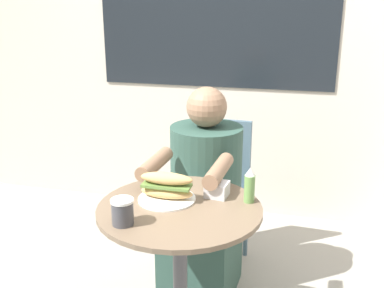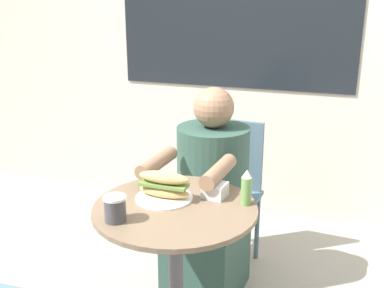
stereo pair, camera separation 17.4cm
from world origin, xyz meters
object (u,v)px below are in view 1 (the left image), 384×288
Objects in this scene: condiment_bottle at (250,186)px; sandwich_on_plate at (167,188)px; diner_chair at (218,180)px; seated_diner at (204,211)px; drink_cup at (123,212)px; cafe_table at (180,252)px.

sandwich_on_plate is at bearing -168.84° from condiment_bottle.
diner_chair is 0.86m from condiment_bottle.
seated_diner is 4.77× the size of sandwich_on_plate.
drink_cup is at bearing -110.68° from sandwich_on_plate.
cafe_table is at bearing -35.80° from sandwich_on_plate.
cafe_table is 0.27m from sandwich_on_plate.
diner_chair is 0.87m from sandwich_on_plate.
sandwich_on_plate is 0.34m from condiment_bottle.
seated_diner is 7.71× the size of condiment_bottle.
diner_chair is 5.92× the size of condiment_bottle.
drink_cup is 0.52m from condiment_bottle.
seated_diner is at bearing 91.77° from diner_chair.
sandwich_on_plate reaches higher than cafe_table.
seated_diner is (-0.01, -0.35, -0.04)m from diner_chair.
seated_diner is 0.60m from condiment_bottle.
condiment_bottle reaches higher than cafe_table.
seated_diner reaches higher than cafe_table.
drink_cup reaches higher than cafe_table.
condiment_bottle is (0.28, -0.41, 0.34)m from seated_diner.
seated_diner reaches higher than diner_chair.
condiment_bottle is (0.33, 0.06, 0.02)m from sandwich_on_plate.
diner_chair is 8.85× the size of drink_cup.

